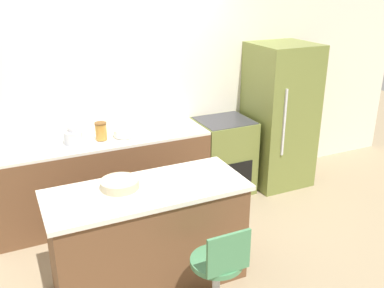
# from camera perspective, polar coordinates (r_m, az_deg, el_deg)

# --- Properties ---
(ground_plane) EXTENTS (14.00, 14.00, 0.00)m
(ground_plane) POSITION_cam_1_polar(r_m,az_deg,el_deg) (4.78, -6.30, -10.20)
(ground_plane) COLOR #998466
(wall_back) EXTENTS (8.00, 0.06, 2.60)m
(wall_back) POSITION_cam_1_polar(r_m,az_deg,el_deg) (4.84, -9.41, 6.81)
(wall_back) COLOR silver
(wall_back) RESTS_ON ground_plane
(back_counter) EXTENTS (2.31, 0.59, 0.91)m
(back_counter) POSITION_cam_1_polar(r_m,az_deg,el_deg) (4.75, -11.73, -4.52)
(back_counter) COLOR brown
(back_counter) RESTS_ON ground_plane
(kitchen_island) EXTENTS (1.64, 0.68, 0.91)m
(kitchen_island) POSITION_cam_1_polar(r_m,az_deg,el_deg) (3.70, -5.77, -12.10)
(kitchen_island) COLOR brown
(kitchen_island) RESTS_ON ground_plane
(oven_range) EXTENTS (0.64, 0.60, 0.91)m
(oven_range) POSITION_cam_1_polar(r_m,az_deg,el_deg) (5.24, 4.22, -1.57)
(oven_range) COLOR olive
(oven_range) RESTS_ON ground_plane
(refrigerator) EXTENTS (0.73, 0.73, 1.77)m
(refrigerator) POSITION_cam_1_polar(r_m,az_deg,el_deg) (5.43, 11.56, 3.72)
(refrigerator) COLOR olive
(refrigerator) RESTS_ON ground_plane
(stool_chair) EXTENTS (0.40, 0.40, 0.87)m
(stool_chair) POSITION_cam_1_polar(r_m,az_deg,el_deg) (3.32, 3.53, -17.34)
(stool_chair) COLOR #B7B7BC
(stool_chair) RESTS_ON ground_plane
(kettle) EXTENTS (0.19, 0.19, 0.22)m
(kettle) POSITION_cam_1_polar(r_m,az_deg,el_deg) (4.48, -15.56, 1.08)
(kettle) COLOR silver
(kettle) RESTS_ON back_counter
(mixing_bowl) EXTENTS (0.22, 0.22, 0.08)m
(mixing_bowl) POSITION_cam_1_polar(r_m,az_deg,el_deg) (4.60, -9.03, 1.52)
(mixing_bowl) COLOR white
(mixing_bowl) RESTS_ON back_counter
(canister_jar) EXTENTS (0.12, 0.12, 0.18)m
(canister_jar) POSITION_cam_1_polar(r_m,az_deg,el_deg) (4.52, -12.04, 1.71)
(canister_jar) COLOR #B77F33
(canister_jar) RESTS_ON back_counter
(fruit_bowl) EXTENTS (0.31, 0.31, 0.07)m
(fruit_bowl) POSITION_cam_1_polar(r_m,az_deg,el_deg) (3.50, -9.61, -5.28)
(fruit_bowl) COLOR #C1B28E
(fruit_bowl) RESTS_ON kitchen_island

